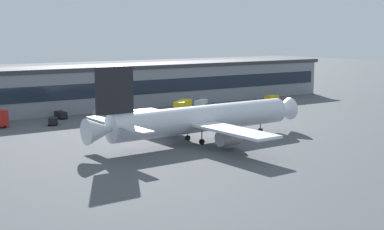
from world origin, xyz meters
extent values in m
plane|color=#4C4F54|center=(0.00, 0.00, 0.00)|extent=(600.00, 600.00, 0.00)
cube|color=gray|center=(0.00, 58.33, 5.74)|extent=(163.55, 15.85, 11.47)
cube|color=#38383D|center=(0.00, 58.33, 12.07)|extent=(166.82, 16.16, 1.20)
cube|color=#192333|center=(0.00, 50.35, 6.31)|extent=(160.28, 0.16, 4.13)
cylinder|color=silver|center=(-3.70, 0.90, 4.77)|extent=(42.67, 6.63, 5.44)
cone|color=silver|center=(19.19, 1.54, 4.77)|extent=(5.04, 5.30, 5.16)
cone|color=silver|center=(-26.86, 0.25, 4.77)|extent=(6.12, 5.06, 4.89)
cube|color=black|center=(-23.96, 0.33, 11.83)|extent=(7.62, 0.71, 8.70)
cube|color=silver|center=(-23.63, 6.32, 5.58)|extent=(2.67, 9.85, 0.30)
cube|color=silver|center=(-23.29, -5.63, 5.58)|extent=(2.67, 9.85, 0.30)
cube|color=silver|center=(-6.04, 13.13, 4.22)|extent=(6.54, 19.30, 0.50)
cube|color=silver|center=(-5.35, -11.44, 4.22)|extent=(6.54, 19.30, 0.50)
cylinder|color=#99999E|center=(-4.96, 10.29, 2.33)|extent=(4.57, 3.11, 2.99)
cylinder|color=#99999E|center=(-4.43, -8.54, 2.33)|extent=(4.57, 3.11, 2.99)
cylinder|color=black|center=(12.46, 1.35, 0.55)|extent=(1.11, 0.53, 1.10)
cylinder|color=slate|center=(12.46, 1.35, 1.85)|extent=(0.24, 0.24, 2.05)
cylinder|color=black|center=(-5.89, 3.29, 0.55)|extent=(1.11, 0.53, 1.10)
cylinder|color=slate|center=(-5.89, 3.29, 1.85)|extent=(0.24, 0.24, 2.05)
cylinder|color=black|center=(-5.75, -1.61, 0.55)|extent=(1.11, 0.53, 1.10)
cylinder|color=slate|center=(-5.75, -1.61, 1.85)|extent=(0.24, 0.24, 2.05)
cube|color=yellow|center=(54.01, 42.77, 1.05)|extent=(5.27, 3.65, 1.40)
cube|color=black|center=(55.30, 43.07, 1.33)|extent=(2.19, 2.72, 0.35)
cylinder|color=black|center=(55.37, 44.30, 0.35)|extent=(0.75, 0.46, 0.70)
cylinder|color=black|center=(55.92, 42.02, 0.35)|extent=(0.75, 0.46, 0.70)
cylinder|color=black|center=(52.11, 43.51, 0.35)|extent=(0.75, 0.46, 0.70)
cylinder|color=black|center=(52.65, 41.24, 0.35)|extent=(0.75, 0.46, 0.70)
cylinder|color=black|center=(-33.51, 42.25, 0.35)|extent=(0.74, 0.40, 0.70)
cylinder|color=black|center=(-33.17, 39.93, 0.35)|extent=(0.74, 0.40, 0.70)
cube|color=white|center=(27.26, 45.21, 1.15)|extent=(6.44, 5.19, 1.60)
cube|color=black|center=(28.73, 46.18, 1.47)|extent=(2.88, 2.77, 0.40)
cylinder|color=black|center=(28.63, 47.19, 0.35)|extent=(0.75, 0.64, 0.70)
cylinder|color=black|center=(29.62, 45.69, 0.35)|extent=(0.75, 0.64, 0.70)
cylinder|color=black|center=(24.89, 44.73, 0.35)|extent=(0.75, 0.64, 0.70)
cylinder|color=black|center=(25.88, 43.23, 0.35)|extent=(0.75, 0.64, 0.70)
cube|color=gray|center=(-8.34, 38.57, 1.45)|extent=(4.71, 5.55, 2.20)
cube|color=black|center=(-9.13, 39.76, 1.89)|extent=(2.69, 2.64, 0.55)
cylinder|color=black|center=(-10.17, 39.53, 0.35)|extent=(0.64, 0.75, 0.70)
cylinder|color=black|center=(-8.53, 40.63, 0.35)|extent=(0.64, 0.75, 0.70)
cylinder|color=black|center=(-8.16, 36.50, 0.35)|extent=(0.64, 0.75, 0.70)
cylinder|color=black|center=(-6.51, 37.60, 0.35)|extent=(0.64, 0.75, 0.70)
cube|color=black|center=(-22.14, 37.71, 1.10)|extent=(3.32, 4.11, 1.50)
cube|color=black|center=(-21.73, 38.61, 1.40)|extent=(2.20, 1.92, 0.38)
cylinder|color=black|center=(-22.43, 39.23, 0.35)|extent=(0.57, 0.76, 0.70)
cylinder|color=black|center=(-20.80, 38.48, 0.35)|extent=(0.57, 0.76, 0.70)
cylinder|color=black|center=(-23.49, 36.95, 0.35)|extent=(0.57, 0.76, 0.70)
cylinder|color=black|center=(-21.85, 36.19, 0.35)|extent=(0.57, 0.76, 0.70)
cube|color=black|center=(-16.84, 46.31, 1.10)|extent=(1.96, 4.43, 1.50)
cube|color=black|center=(-16.82, 45.10, 1.40)|extent=(1.77, 1.57, 0.38)
cylinder|color=black|center=(-15.97, 44.79, 0.35)|extent=(0.31, 0.70, 0.70)
cylinder|color=black|center=(-17.68, 44.76, 0.35)|extent=(0.31, 0.70, 0.70)
cylinder|color=black|center=(-16.01, 47.87, 0.35)|extent=(0.31, 0.70, 0.70)
cylinder|color=black|center=(-17.72, 47.84, 0.35)|extent=(0.31, 0.70, 0.70)
cube|color=yellow|center=(15.50, 37.45, 1.85)|extent=(8.32, 7.42, 3.00)
cube|color=black|center=(17.31, 38.88, 2.45)|extent=(3.90, 3.85, 0.75)
cylinder|color=black|center=(17.02, 40.26, 0.35)|extent=(0.73, 0.67, 0.70)
cylinder|color=black|center=(18.59, 38.29, 0.35)|extent=(0.73, 0.67, 0.70)
cylinder|color=black|center=(12.42, 36.60, 0.35)|extent=(0.73, 0.67, 0.70)
cylinder|color=black|center=(13.99, 34.63, 0.35)|extent=(0.73, 0.67, 0.70)
cone|color=#F2590C|center=(12.32, -8.66, 0.32)|extent=(0.51, 0.51, 0.63)
camera|label=1|loc=(-68.43, -89.50, 22.38)|focal=51.24mm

